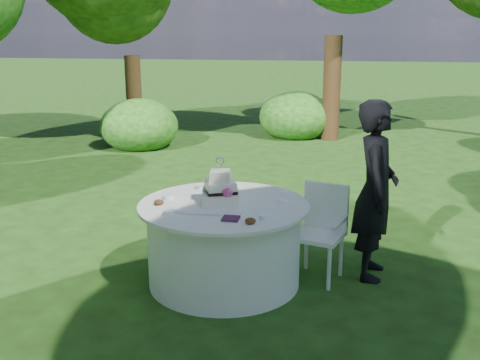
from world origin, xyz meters
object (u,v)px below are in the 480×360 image
(napkins, at_px, (231,218))
(cake, at_px, (220,191))
(guest, at_px, (376,191))
(chair, at_px, (321,225))
(table, at_px, (224,243))

(napkins, height_order, cake, cake)
(guest, distance_m, chair, 0.60)
(napkins, distance_m, chair, 1.05)
(napkins, bearing_deg, chair, 44.76)
(table, distance_m, cake, 0.50)
(napkins, xyz_separation_m, guest, (1.21, 0.83, 0.07))
(guest, distance_m, table, 1.49)
(guest, height_order, chair, guest)
(napkins, bearing_deg, table, 109.56)
(cake, bearing_deg, table, -20.94)
(table, relative_size, cake, 3.62)
(cake, xyz_separation_m, chair, (0.91, 0.29, -0.36))
(napkins, relative_size, chair, 0.16)
(napkins, xyz_separation_m, chair, (0.73, 0.72, -0.26))
(table, bearing_deg, napkins, -70.44)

